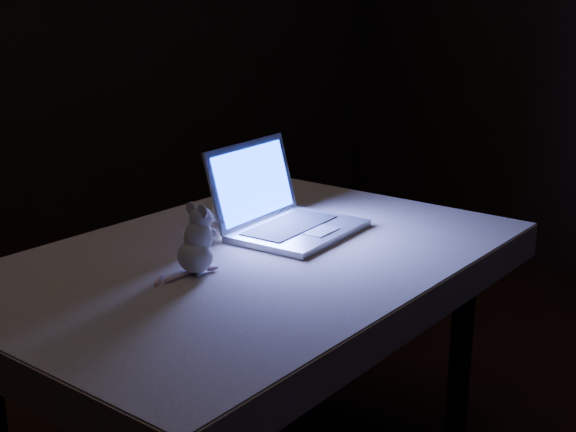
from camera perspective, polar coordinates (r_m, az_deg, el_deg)
table at (r=2.11m, az=-2.57°, el=-12.08°), size 1.54×1.29×0.71m
tablecloth at (r=2.01m, az=-3.48°, el=-3.69°), size 1.62×1.30×0.09m
laptop at (r=2.08m, az=0.83°, el=1.87°), size 0.46×0.44×0.24m
plush_mouse at (r=1.81m, az=-6.93°, el=-1.71°), size 0.16×0.16×0.17m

